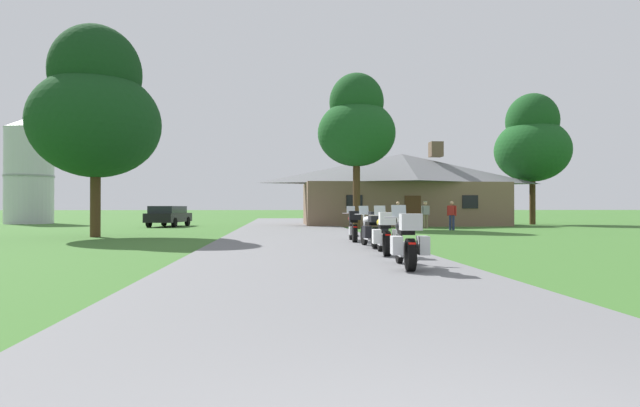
# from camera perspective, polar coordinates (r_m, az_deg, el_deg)

# --- Properties ---
(ground_plane) EXTENTS (500.00, 500.00, 0.00)m
(ground_plane) POSITION_cam_1_polar(r_m,az_deg,el_deg) (21.83, -2.40, -3.86)
(ground_plane) COLOR #386628
(asphalt_driveway) EXTENTS (6.40, 80.00, 0.06)m
(asphalt_driveway) POSITION_cam_1_polar(r_m,az_deg,el_deg) (19.83, -2.18, -4.12)
(asphalt_driveway) COLOR slate
(asphalt_driveway) RESTS_ON ground
(motorcycle_black_nearest_to_camera) EXTENTS (0.82, 2.08, 1.30)m
(motorcycle_black_nearest_to_camera) POSITION_cam_1_polar(r_m,az_deg,el_deg) (10.68, 9.51, -4.16)
(motorcycle_black_nearest_to_camera) COLOR black
(motorcycle_black_nearest_to_camera) RESTS_ON asphalt_driveway
(motorcycle_yellow_second_in_row) EXTENTS (0.80, 2.08, 1.30)m
(motorcycle_yellow_second_in_row) POSITION_cam_1_polar(r_m,az_deg,el_deg) (13.73, 7.14, -3.33)
(motorcycle_yellow_second_in_row) COLOR black
(motorcycle_yellow_second_in_row) RESTS_ON asphalt_driveway
(motorcycle_white_third_in_row) EXTENTS (0.81, 2.08, 1.30)m
(motorcycle_white_third_in_row) POSITION_cam_1_polar(r_m,az_deg,el_deg) (16.18, 5.73, -2.90)
(motorcycle_white_third_in_row) COLOR black
(motorcycle_white_third_in_row) RESTS_ON asphalt_driveway
(motorcycle_red_farthest_in_row) EXTENTS (0.66, 2.08, 1.30)m
(motorcycle_red_farthest_in_row) POSITION_cam_1_polar(r_m,az_deg,el_deg) (18.99, 3.69, -2.50)
(motorcycle_red_farthest_in_row) COLOR black
(motorcycle_red_farthest_in_row) RESTS_ON asphalt_driveway
(stone_lodge) EXTENTS (15.04, 6.47, 6.14)m
(stone_lodge) POSITION_cam_1_polar(r_m,az_deg,el_deg) (38.31, 9.04, 1.65)
(stone_lodge) COLOR brown
(stone_lodge) RESTS_ON ground
(bystander_gray_shirt_near_lodge) EXTENTS (0.54, 0.28, 1.69)m
(bystander_gray_shirt_near_lodge) POSITION_cam_1_polar(r_m,az_deg,el_deg) (32.76, 11.58, -1.06)
(bystander_gray_shirt_near_lodge) COLOR #75664C
(bystander_gray_shirt_near_lodge) RESTS_ON ground
(bystander_olive_shirt_beside_signpost) EXTENTS (0.23, 0.55, 1.67)m
(bystander_olive_shirt_beside_signpost) POSITION_cam_1_polar(r_m,az_deg,el_deg) (31.78, 8.61, -1.11)
(bystander_olive_shirt_beside_signpost) COLOR black
(bystander_olive_shirt_beside_signpost) RESTS_ON ground
(bystander_red_shirt_by_tree) EXTENTS (0.46, 0.39, 1.67)m
(bystander_red_shirt_by_tree) POSITION_cam_1_polar(r_m,az_deg,el_deg) (30.55, 14.36, -1.13)
(bystander_red_shirt_by_tree) COLOR navy
(bystander_red_shirt_by_tree) RESTS_ON ground
(tree_by_lodge_front) EXTENTS (4.77, 4.77, 9.55)m
(tree_by_lodge_front) POSITION_cam_1_polar(r_m,az_deg,el_deg) (32.06, 4.05, 8.71)
(tree_by_lodge_front) COLOR #422D19
(tree_by_lodge_front) RESTS_ON ground
(tree_left_near) EXTENTS (5.61, 5.61, 9.36)m
(tree_left_near) POSITION_cam_1_polar(r_m,az_deg,el_deg) (25.20, -23.54, 9.59)
(tree_left_near) COLOR #422D19
(tree_left_near) RESTS_ON ground
(tree_right_of_lodge) EXTENTS (5.64, 5.64, 10.06)m
(tree_right_of_lodge) POSITION_cam_1_polar(r_m,az_deg,el_deg) (43.06, 22.41, 6.32)
(tree_right_of_lodge) COLOR #422D19
(tree_right_of_lodge) RESTS_ON ground
(metal_silo_distant) EXTENTS (3.74, 3.74, 8.59)m
(metal_silo_distant) POSITION_cam_1_polar(r_m,az_deg,el_deg) (47.91, -29.46, 3.20)
(metal_silo_distant) COLOR #B2B7BC
(metal_silo_distant) RESTS_ON ground
(parked_black_suv_far_left) EXTENTS (2.41, 4.80, 1.40)m
(parked_black_suv_far_left) POSITION_cam_1_polar(r_m,az_deg,el_deg) (36.66, -16.38, -1.25)
(parked_black_suv_far_left) COLOR black
(parked_black_suv_far_left) RESTS_ON ground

